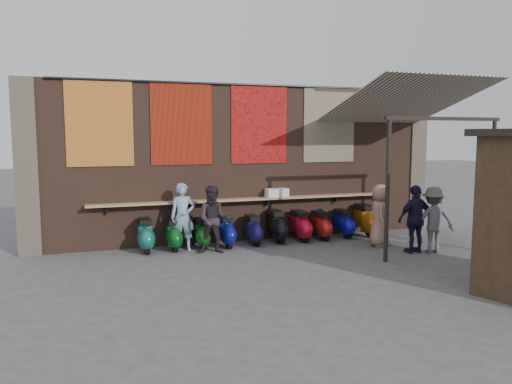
{
  "coord_description": "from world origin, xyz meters",
  "views": [
    {
      "loc": [
        -4.01,
        -9.62,
        2.72
      ],
      "look_at": [
        -0.23,
        1.2,
        1.41
      ],
      "focal_mm": 35.0,
      "sensor_mm": 36.0,
      "label": 1
    }
  ],
  "objects_px": {
    "diner_left": "(183,217)",
    "scooter_stool_0": "(145,236)",
    "shelf_box": "(277,193)",
    "scooter_stool_1": "(173,235)",
    "scooter_stool_2": "(201,233)",
    "scooter_stool_8": "(343,224)",
    "scooter_stool_6": "(300,226)",
    "scooter_stool_7": "(321,225)",
    "scooter_stool_3": "(226,232)",
    "scooter_stool_9": "(366,220)",
    "shopper_grey": "(433,220)",
    "diner_right": "(214,220)",
    "scooter_stool_5": "(276,226)",
    "shopper_tan": "(380,215)",
    "scooter_stool_4": "(253,230)",
    "shopper_navy": "(416,219)"
  },
  "relations": [
    {
      "from": "diner_left",
      "to": "scooter_stool_0",
      "type": "bearing_deg",
      "value": 178.41
    },
    {
      "from": "shelf_box",
      "to": "scooter_stool_1",
      "type": "distance_m",
      "value": 2.9
    },
    {
      "from": "scooter_stool_2",
      "to": "scooter_stool_8",
      "type": "height_order",
      "value": "scooter_stool_8"
    },
    {
      "from": "shelf_box",
      "to": "scooter_stool_2",
      "type": "bearing_deg",
      "value": -172.23
    },
    {
      "from": "scooter_stool_6",
      "to": "scooter_stool_2",
      "type": "bearing_deg",
      "value": 179.47
    },
    {
      "from": "scooter_stool_0",
      "to": "scooter_stool_6",
      "type": "distance_m",
      "value": 3.94
    },
    {
      "from": "shelf_box",
      "to": "diner_left",
      "type": "xyz_separation_m",
      "value": [
        -2.54,
        -0.38,
        -0.43
      ]
    },
    {
      "from": "scooter_stool_0",
      "to": "scooter_stool_7",
      "type": "distance_m",
      "value": 4.52
    },
    {
      "from": "scooter_stool_7",
      "to": "scooter_stool_1",
      "type": "bearing_deg",
      "value": 179.27
    },
    {
      "from": "scooter_stool_2",
      "to": "scooter_stool_3",
      "type": "height_order",
      "value": "scooter_stool_3"
    },
    {
      "from": "scooter_stool_2",
      "to": "scooter_stool_9",
      "type": "height_order",
      "value": "scooter_stool_9"
    },
    {
      "from": "shopper_grey",
      "to": "diner_right",
      "type": "bearing_deg",
      "value": -1.52
    },
    {
      "from": "scooter_stool_3",
      "to": "scooter_stool_5",
      "type": "xyz_separation_m",
      "value": [
        1.37,
        0.1,
        0.03
      ]
    },
    {
      "from": "scooter_stool_2",
      "to": "scooter_stool_0",
      "type": "bearing_deg",
      "value": 178.99
    },
    {
      "from": "scooter_stool_7",
      "to": "diner_left",
      "type": "relative_size",
      "value": 0.48
    },
    {
      "from": "scooter_stool_2",
      "to": "shopper_tan",
      "type": "bearing_deg",
      "value": -16.59
    },
    {
      "from": "scooter_stool_6",
      "to": "scooter_stool_5",
      "type": "bearing_deg",
      "value": 175.25
    },
    {
      "from": "scooter_stool_2",
      "to": "scooter_stool_8",
      "type": "distance_m",
      "value": 3.88
    },
    {
      "from": "scooter_stool_4",
      "to": "scooter_stool_5",
      "type": "height_order",
      "value": "scooter_stool_5"
    },
    {
      "from": "scooter_stool_9",
      "to": "shopper_tan",
      "type": "distance_m",
      "value": 1.33
    },
    {
      "from": "shelf_box",
      "to": "diner_left",
      "type": "bearing_deg",
      "value": -171.59
    },
    {
      "from": "scooter_stool_4",
      "to": "scooter_stool_5",
      "type": "distance_m",
      "value": 0.65
    },
    {
      "from": "scooter_stool_1",
      "to": "scooter_stool_7",
      "type": "bearing_deg",
      "value": -0.73
    },
    {
      "from": "shelf_box",
      "to": "scooter_stool_2",
      "type": "relative_size",
      "value": 0.75
    },
    {
      "from": "scooter_stool_0",
      "to": "scooter_stool_2",
      "type": "bearing_deg",
      "value": -1.01
    },
    {
      "from": "scooter_stool_0",
      "to": "scooter_stool_5",
      "type": "relative_size",
      "value": 0.96
    },
    {
      "from": "shopper_grey",
      "to": "scooter_stool_8",
      "type": "bearing_deg",
      "value": -46.8
    },
    {
      "from": "scooter_stool_2",
      "to": "scooter_stool_5",
      "type": "bearing_deg",
      "value": 0.87
    },
    {
      "from": "scooter_stool_2",
      "to": "scooter_stool_7",
      "type": "height_order",
      "value": "scooter_stool_7"
    },
    {
      "from": "scooter_stool_8",
      "to": "diner_left",
      "type": "height_order",
      "value": "diner_left"
    },
    {
      "from": "shelf_box",
      "to": "shopper_grey",
      "type": "bearing_deg",
      "value": -40.45
    },
    {
      "from": "diner_left",
      "to": "shopper_tan",
      "type": "relative_size",
      "value": 1.05
    },
    {
      "from": "scooter_stool_6",
      "to": "diner_left",
      "type": "bearing_deg",
      "value": -178.73
    },
    {
      "from": "scooter_stool_7",
      "to": "scooter_stool_8",
      "type": "xyz_separation_m",
      "value": [
        0.7,
        0.05,
        0.0
      ]
    },
    {
      "from": "scooter_stool_1",
      "to": "diner_right",
      "type": "distance_m",
      "value": 1.14
    },
    {
      "from": "diner_right",
      "to": "shopper_navy",
      "type": "distance_m",
      "value": 4.66
    },
    {
      "from": "shopper_navy",
      "to": "shopper_tan",
      "type": "bearing_deg",
      "value": -66.95
    },
    {
      "from": "scooter_stool_0",
      "to": "diner_right",
      "type": "height_order",
      "value": "diner_right"
    },
    {
      "from": "scooter_stool_9",
      "to": "scooter_stool_0",
      "type": "bearing_deg",
      "value": 179.6
    },
    {
      "from": "scooter_stool_0",
      "to": "shopper_tan",
      "type": "xyz_separation_m",
      "value": [
        5.51,
        -1.27,
        0.38
      ]
    },
    {
      "from": "diner_left",
      "to": "shopper_tan",
      "type": "distance_m",
      "value": 4.79
    },
    {
      "from": "scooter_stool_6",
      "to": "shopper_tan",
      "type": "xyz_separation_m",
      "value": [
        1.57,
        -1.22,
        0.38
      ]
    },
    {
      "from": "scooter_stool_5",
      "to": "scooter_stool_7",
      "type": "height_order",
      "value": "scooter_stool_5"
    },
    {
      "from": "shopper_navy",
      "to": "shopper_grey",
      "type": "relative_size",
      "value": 1.03
    },
    {
      "from": "scooter_stool_0",
      "to": "diner_left",
      "type": "height_order",
      "value": "diner_left"
    },
    {
      "from": "scooter_stool_6",
      "to": "shopper_navy",
      "type": "relative_size",
      "value": 0.51
    },
    {
      "from": "scooter_stool_5",
      "to": "scooter_stool_9",
      "type": "height_order",
      "value": "scooter_stool_9"
    },
    {
      "from": "scooter_stool_1",
      "to": "scooter_stool_6",
      "type": "distance_m",
      "value": 3.29
    },
    {
      "from": "scooter_stool_1",
      "to": "scooter_stool_7",
      "type": "relative_size",
      "value": 0.99
    },
    {
      "from": "scooter_stool_4",
      "to": "diner_left",
      "type": "height_order",
      "value": "diner_left"
    }
  ]
}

